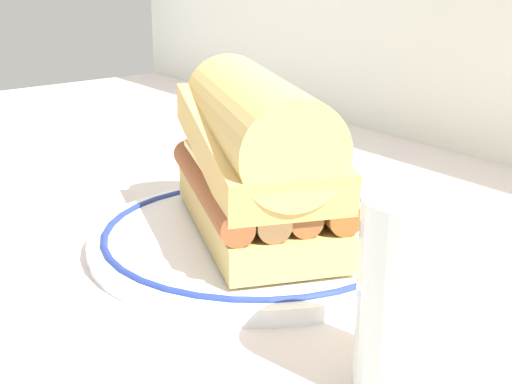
{
  "coord_description": "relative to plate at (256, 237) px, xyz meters",
  "views": [
    {
      "loc": [
        0.43,
        -0.31,
        0.23
      ],
      "look_at": [
        -0.0,
        0.02,
        0.04
      ],
      "focal_mm": 52.81,
      "sensor_mm": 36.0,
      "label": 1
    }
  ],
  "objects": [
    {
      "name": "ground_plane",
      "position": [
        0.0,
        -0.02,
        -0.01
      ],
      "size": [
        1.5,
        1.5,
        0.0
      ],
      "primitive_type": "plane",
      "color": "silver"
    },
    {
      "name": "sausage_sandwich",
      "position": [
        0.0,
        0.0,
        0.07
      ],
      "size": [
        0.22,
        0.16,
        0.12
      ],
      "rotation": [
        0.0,
        0.0,
        -0.4
      ],
      "color": "#D6B664",
      "rests_on": "plate"
    },
    {
      "name": "drinking_glass",
      "position": [
        0.21,
        -0.06,
        0.04
      ],
      "size": [
        0.06,
        0.06,
        0.11
      ],
      "color": "silver",
      "rests_on": "ground_plane"
    },
    {
      "name": "plate",
      "position": [
        0.0,
        0.0,
        0.0
      ],
      "size": [
        0.26,
        0.26,
        0.01
      ],
      "color": "white",
      "rests_on": "ground_plane"
    },
    {
      "name": "butter_knife",
      "position": [
        -0.12,
        0.14,
        -0.0
      ],
      "size": [
        0.03,
        0.14,
        0.01
      ],
      "color": "silver",
      "rests_on": "ground_plane"
    }
  ]
}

